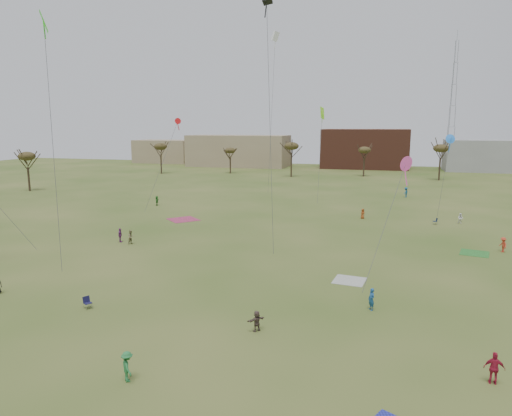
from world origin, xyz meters
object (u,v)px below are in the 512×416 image
(flyer_near_center, at_px, (127,366))
(radio_tower, at_px, (452,105))
(camp_chair_left, at_px, (88,305))
(spectator_fore_a, at_px, (494,368))
(camp_chair_right, at_px, (435,222))
(flyer_near_right, at_px, (371,299))

(flyer_near_center, xyz_separation_m, radio_tower, (30.89, 134.33, 18.40))
(camp_chair_left, bearing_deg, flyer_near_center, -103.87)
(flyer_near_center, relative_size, camp_chair_left, 1.87)
(flyer_near_center, bearing_deg, spectator_fore_a, -119.63)
(camp_chair_left, relative_size, radio_tower, 0.02)
(camp_chair_left, xyz_separation_m, camp_chair_right, (27.05, 37.63, 0.00))
(flyer_near_right, bearing_deg, radio_tower, 137.07)
(camp_chair_left, bearing_deg, spectator_fore_a, -65.90)
(spectator_fore_a, bearing_deg, camp_chair_left, -3.66)
(flyer_near_center, distance_m, radio_tower, 139.06)
(spectator_fore_a, xyz_separation_m, camp_chair_right, (0.88, 40.51, -0.60))
(camp_chair_left, xyz_separation_m, radio_tower, (38.85, 126.58, 18.95))
(flyer_near_center, distance_m, spectator_fore_a, 18.85)
(spectator_fore_a, xyz_separation_m, radio_tower, (12.68, 129.46, 18.35))
(flyer_near_right, relative_size, camp_chair_right, 1.85)
(camp_chair_left, distance_m, radio_tower, 133.76)
(flyer_near_right, relative_size, camp_chair_left, 1.85)
(spectator_fore_a, distance_m, camp_chair_left, 26.33)
(camp_chair_right, bearing_deg, spectator_fore_a, -12.51)
(radio_tower, bearing_deg, spectator_fore_a, -95.60)
(flyer_near_center, xyz_separation_m, flyer_near_right, (11.83, 13.06, -0.00))
(camp_chair_left, height_order, camp_chair_right, same)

